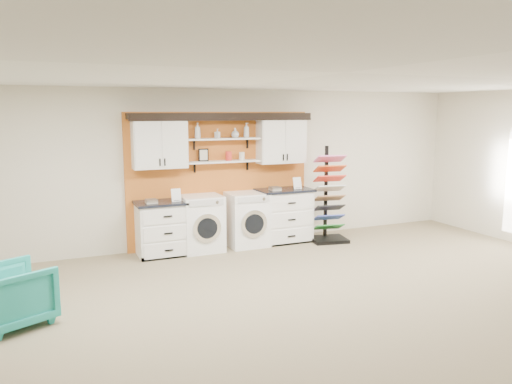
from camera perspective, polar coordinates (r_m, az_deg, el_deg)
name	(u,v)px	position (r m, az deg, el deg)	size (l,w,h in m)	color
floor	(338,327)	(5.89, 9.33, -15.00)	(10.00, 10.00, 0.00)	gray
ceiling	(345,73)	(5.40, 10.12, 13.28)	(10.00, 10.00, 0.00)	white
wall_back	(220,168)	(9.06, -4.17, 2.79)	(10.00, 10.00, 0.00)	beige
accent_panel	(221,179)	(9.05, -4.08, 1.51)	(3.40, 0.07, 2.40)	#C16321
upper_cabinet_left	(159,143)	(8.51, -10.98, 5.49)	(0.90, 0.35, 0.84)	white
upper_cabinet_right	(281,140)	(9.26, 2.88, 5.92)	(0.90, 0.35, 0.84)	white
shelf_lower	(223,162)	(8.86, -3.75, 3.50)	(1.32, 0.28, 0.03)	white
shelf_upper	(223,139)	(8.82, -3.78, 6.08)	(1.32, 0.28, 0.03)	white
crown_molding	(223,116)	(8.82, -3.83, 8.66)	(3.30, 0.41, 0.13)	black
picture_frame	(203,155)	(8.78, -6.02, 4.24)	(0.18, 0.02, 0.22)	black
canister_red	(229,156)	(8.88, -3.15, 4.13)	(0.11, 0.11, 0.16)	red
canister_cream	(242,156)	(8.97, -1.64, 4.13)	(0.10, 0.10, 0.14)	silver
base_cabinet_left	(164,228)	(8.57, -10.47, -4.09)	(0.94, 0.66, 0.92)	white
base_cabinet_right	(284,215)	(9.31, 3.22, -2.68)	(1.01, 0.66, 0.99)	white
washer	(201,223)	(8.72, -6.28, -3.57)	(0.70, 0.71, 0.97)	white
dryer	(247,219)	(9.00, -1.05, -3.13)	(0.69, 0.71, 0.97)	white
sample_rack	(329,212)	(9.40, 8.30, -2.27)	(0.73, 0.64, 1.78)	black
armchair	(13,295)	(6.39, -25.98, -10.52)	(0.75, 0.77, 0.70)	teal
soap_bottle_a	(198,131)	(8.67, -6.70, 6.98)	(0.10, 0.10, 0.27)	silver
soap_bottle_b	(217,133)	(8.79, -4.44, 6.69)	(0.07, 0.07, 0.16)	silver
soap_bottle_c	(235,133)	(8.90, -2.40, 6.77)	(0.14, 0.14, 0.17)	silver
soap_bottle_d	(246,130)	(8.98, -1.11, 7.08)	(0.10, 0.10, 0.26)	silver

